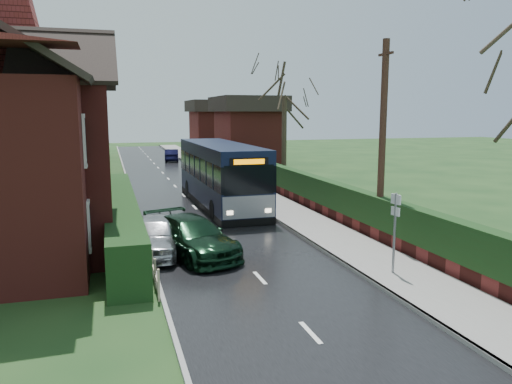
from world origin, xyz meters
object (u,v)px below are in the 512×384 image
object	(u,v)px
car_silver	(156,235)
telegraph_pole	(382,142)
bus_stop_sign	(395,222)
bus	(220,175)
car_green	(192,237)

from	to	relation	value
car_silver	telegraph_pole	world-z (taller)	telegraph_pole
car_silver	bus_stop_sign	world-z (taller)	bus_stop_sign
car_silver	telegraph_pole	size ratio (longest dim) A/B	0.53
bus	telegraph_pole	bearing A→B (deg)	-65.88
bus_stop_sign	car_green	bearing A→B (deg)	135.73
car_silver	car_green	bearing A→B (deg)	-13.35
bus	bus_stop_sign	xyz separation A→B (m)	(2.51, -13.24, 0.06)
telegraph_pole	bus	bearing A→B (deg)	116.31
car_silver	car_green	xyz separation A→B (m)	(1.20, -0.54, -0.02)
bus_stop_sign	bus	bearing A→B (deg)	92.33
bus	telegraph_pole	distance (m)	10.49
car_green	bus_stop_sign	world-z (taller)	bus_stop_sign
car_green	bus_stop_sign	distance (m)	6.99
telegraph_pole	car_silver	bearing A→B (deg)	177.18
bus	telegraph_pole	world-z (taller)	telegraph_pole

